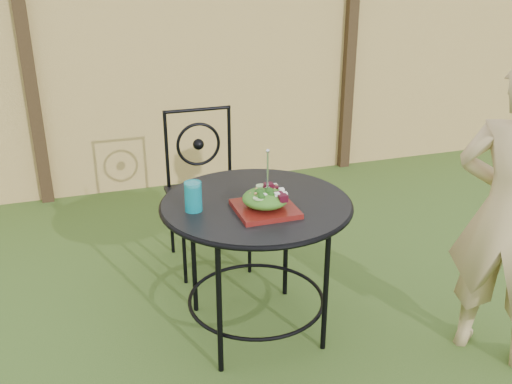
# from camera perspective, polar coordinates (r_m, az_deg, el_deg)

# --- Properties ---
(ground) EXTENTS (60.00, 60.00, 0.00)m
(ground) POSITION_cam_1_polar(r_m,az_deg,el_deg) (3.13, 4.78, -12.70)
(ground) COLOR #234616
(ground) RESTS_ON ground
(fence) EXTENTS (8.00, 0.12, 1.90)m
(fence) POSITION_cam_1_polar(r_m,az_deg,el_deg) (4.73, -5.46, 11.99)
(fence) COLOR #EFCB76
(fence) RESTS_ON ground
(patio_table) EXTENTS (0.92, 0.92, 0.72)m
(patio_table) POSITION_cam_1_polar(r_m,az_deg,el_deg) (2.77, 0.02, -3.56)
(patio_table) COLOR black
(patio_table) RESTS_ON ground
(patio_chair) EXTENTS (0.46, 0.46, 0.95)m
(patio_chair) POSITION_cam_1_polar(r_m,az_deg,el_deg) (3.51, -5.07, 0.67)
(patio_chair) COLOR black
(patio_chair) RESTS_ON ground
(diner) EXTENTS (0.59, 0.63, 1.45)m
(diner) POSITION_cam_1_polar(r_m,az_deg,el_deg) (2.79, 24.20, -2.26)
(diner) COLOR tan
(diner) RESTS_ON ground
(salad_plate) EXTENTS (0.27, 0.27, 0.02)m
(salad_plate) POSITION_cam_1_polar(r_m,az_deg,el_deg) (2.60, 0.93, -1.69)
(salad_plate) COLOR #500E0B
(salad_plate) RESTS_ON patio_table
(salad) EXTENTS (0.21, 0.21, 0.08)m
(salad) POSITION_cam_1_polar(r_m,az_deg,el_deg) (2.58, 0.93, -0.64)
(salad) COLOR #235614
(salad) RESTS_ON salad_plate
(fork) EXTENTS (0.01, 0.01, 0.18)m
(fork) POSITION_cam_1_polar(r_m,az_deg,el_deg) (2.54, 1.17, 2.09)
(fork) COLOR silver
(fork) RESTS_ON salad
(drinking_glass) EXTENTS (0.08, 0.08, 0.14)m
(drinking_glass) POSITION_cam_1_polar(r_m,az_deg,el_deg) (2.60, -6.30, -0.45)
(drinking_glass) COLOR #0C8796
(drinking_glass) RESTS_ON patio_table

